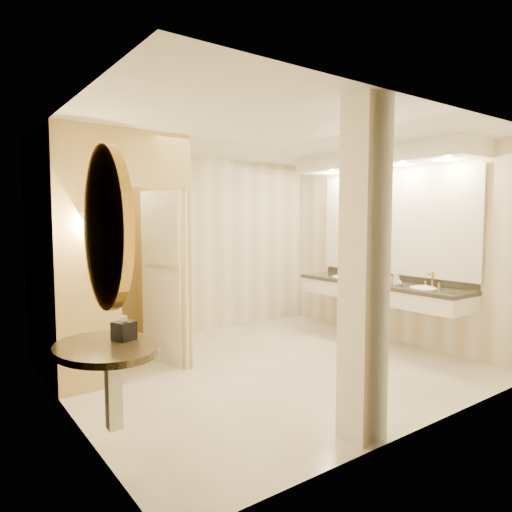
{
  "coord_description": "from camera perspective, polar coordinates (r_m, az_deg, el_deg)",
  "views": [
    {
      "loc": [
        -3.24,
        -4.18,
        1.76
      ],
      "look_at": [
        -0.05,
        0.2,
        1.32
      ],
      "focal_mm": 32.0,
      "sensor_mm": 36.0,
      "label": 1
    }
  ],
  "objects": [
    {
      "name": "soap_bottle_c",
      "position": [
        6.36,
        17.13,
        -2.59
      ],
      "size": [
        0.09,
        0.09,
        0.21
      ],
      "primitive_type": "imported",
      "rotation": [
        0.0,
        0.0,
        -0.07
      ],
      "color": "#C6B28C",
      "rests_on": "vanity"
    },
    {
      "name": "wall_sconce",
      "position": [
        4.79,
        -20.24,
        4.01
      ],
      "size": [
        0.14,
        0.14,
        0.42
      ],
      "color": "#B48139",
      "rests_on": "toilet_closet"
    },
    {
      "name": "soap_bottle_a",
      "position": [
        6.61,
        16.32,
        -2.61
      ],
      "size": [
        0.07,
        0.07,
        0.14
      ],
      "primitive_type": "imported",
      "rotation": [
        0.0,
        0.0,
        0.06
      ],
      "color": "beige",
      "rests_on": "vanity"
    },
    {
      "name": "wall_back",
      "position": [
        6.99,
        -8.41,
        1.23
      ],
      "size": [
        4.5,
        0.02,
        2.7
      ],
      "primitive_type": "cube",
      "color": "beige",
      "rests_on": "floor"
    },
    {
      "name": "ceiling",
      "position": [
        5.37,
        1.71,
        14.72
      ],
      "size": [
        4.5,
        4.5,
        0.0
      ],
      "primitive_type": "plane",
      "rotation": [
        3.14,
        0.0,
        0.0
      ],
      "color": "silver",
      "rests_on": "wall_back"
    },
    {
      "name": "wall_right",
      "position": [
        6.91,
        16.6,
        1.05
      ],
      "size": [
        0.02,
        4.0,
        2.7
      ],
      "primitive_type": "cube",
      "color": "beige",
      "rests_on": "floor"
    },
    {
      "name": "soap_bottle_b",
      "position": [
        6.34,
        17.41,
        -3.1
      ],
      "size": [
        0.11,
        0.11,
        0.11
      ],
      "primitive_type": "imported",
      "rotation": [
        0.0,
        0.0,
        0.32
      ],
      "color": "silver",
      "rests_on": "vanity"
    },
    {
      "name": "vanity",
      "position": [
        6.66,
        15.5,
        3.35
      ],
      "size": [
        0.75,
        2.78,
        2.09
      ],
      "color": "white",
      "rests_on": "floor"
    },
    {
      "name": "floor",
      "position": [
        5.57,
        1.64,
        -13.78
      ],
      "size": [
        4.5,
        4.5,
        0.0
      ],
      "primitive_type": "plane",
      "color": "white",
      "rests_on": "ground"
    },
    {
      "name": "pillar",
      "position": [
        3.69,
        13.34,
        -1.88
      ],
      "size": [
        0.29,
        0.29,
        2.7
      ],
      "primitive_type": "cube",
      "color": "white",
      "rests_on": "floor"
    },
    {
      "name": "console_shelf",
      "position": [
        3.37,
        -18.08,
        -2.86
      ],
      "size": [
        0.89,
        0.89,
        1.9
      ],
      "color": "black",
      "rests_on": "floor"
    },
    {
      "name": "toilet",
      "position": [
        6.19,
        -21.23,
        -8.93
      ],
      "size": [
        0.44,
        0.7,
        0.68
      ],
      "primitive_type": "imported",
      "rotation": [
        0.0,
        0.0,
        3.05
      ],
      "color": "white",
      "rests_on": "floor"
    },
    {
      "name": "wall_left",
      "position": [
        4.32,
        -22.69,
        -1.18
      ],
      "size": [
        0.02,
        4.0,
        2.7
      ],
      "primitive_type": "cube",
      "color": "beige",
      "rests_on": "floor"
    },
    {
      "name": "toilet_closet",
      "position": [
        5.58,
        -13.68,
        0.66
      ],
      "size": [
        1.5,
        1.55,
        2.7
      ],
      "color": "#DCBC73",
      "rests_on": "floor"
    },
    {
      "name": "wall_front",
      "position": [
        3.92,
        19.85,
        -1.65
      ],
      "size": [
        4.5,
        0.02,
        2.7
      ],
      "primitive_type": "cube",
      "color": "beige",
      "rests_on": "floor"
    },
    {
      "name": "tissue_box",
      "position": [
        3.53,
        -16.18,
        -8.95
      ],
      "size": [
        0.18,
        0.18,
        0.14
      ],
      "primitive_type": "cube",
      "rotation": [
        0.0,
        0.0,
        0.38
      ],
      "color": "black",
      "rests_on": "console_shelf"
    }
  ]
}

